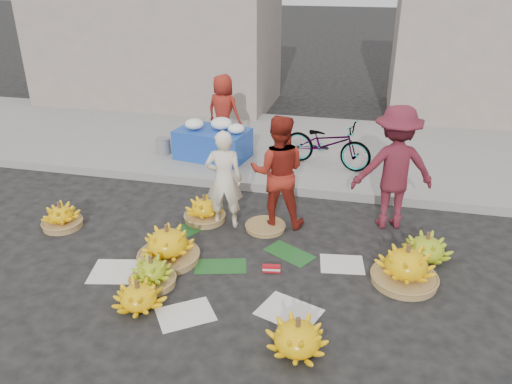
% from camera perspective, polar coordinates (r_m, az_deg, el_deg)
% --- Properties ---
extents(ground, '(80.00, 80.00, 0.00)m').
position_cam_1_polar(ground, '(6.56, -2.71, -7.66)').
color(ground, black).
rests_on(ground, ground).
extents(curb, '(40.00, 0.25, 0.15)m').
position_cam_1_polar(curb, '(8.40, 1.31, 0.67)').
color(curb, gray).
rests_on(curb, ground).
extents(sidewalk, '(40.00, 4.00, 0.12)m').
position_cam_1_polar(sidewalk, '(10.33, 3.73, 5.26)').
color(sidewalk, gray).
rests_on(sidewalk, ground).
extents(building_left, '(6.00, 3.00, 4.00)m').
position_cam_1_polar(building_left, '(13.77, -11.32, 18.12)').
color(building_left, gray).
rests_on(building_left, sidewalk).
extents(building_right, '(5.00, 3.00, 5.00)m').
position_cam_1_polar(building_right, '(13.37, 27.25, 17.97)').
color(building_right, gray).
rests_on(building_right, sidewalk).
extents(newspaper_scatter, '(3.20, 1.80, 0.00)m').
position_cam_1_polar(newspaper_scatter, '(5.93, -4.83, -11.68)').
color(newspaper_scatter, silver).
rests_on(newspaper_scatter, ground).
extents(banana_leaves, '(2.00, 1.00, 0.00)m').
position_cam_1_polar(banana_leaves, '(6.74, -3.07, -6.63)').
color(banana_leaves, '#17461C').
rests_on(banana_leaves, ground).
extents(banana_bunch_0, '(0.78, 0.78, 0.52)m').
position_cam_1_polar(banana_bunch_0, '(6.51, -10.05, -5.94)').
color(banana_bunch_0, olive).
rests_on(banana_bunch_0, ground).
extents(banana_bunch_1, '(0.58, 0.58, 0.39)m').
position_cam_1_polar(banana_bunch_1, '(6.12, -11.81, -9.06)').
color(banana_bunch_1, olive).
rests_on(banana_bunch_1, ground).
extents(banana_bunch_2, '(0.72, 0.72, 0.36)m').
position_cam_1_polar(banana_bunch_2, '(5.79, -13.31, -11.47)').
color(banana_bunch_2, yellow).
rests_on(banana_bunch_2, ground).
extents(banana_bunch_3, '(0.73, 0.73, 0.40)m').
position_cam_1_polar(banana_bunch_3, '(5.11, 4.77, -16.13)').
color(banana_bunch_3, yellow).
rests_on(banana_bunch_3, ground).
extents(banana_bunch_4, '(0.90, 0.90, 0.52)m').
position_cam_1_polar(banana_bunch_4, '(6.26, 16.76, -8.09)').
color(banana_bunch_4, olive).
rests_on(banana_bunch_4, ground).
extents(banana_bunch_5, '(0.71, 0.71, 0.39)m').
position_cam_1_polar(banana_bunch_5, '(6.83, 18.90, -6.00)').
color(banana_bunch_5, '#7C9F16').
rests_on(banana_bunch_5, ground).
extents(banana_bunch_6, '(0.56, 0.56, 0.40)m').
position_cam_1_polar(banana_bunch_6, '(7.75, -21.36, -2.65)').
color(banana_bunch_6, olive).
rests_on(banana_bunch_6, ground).
extents(banana_bunch_7, '(0.60, 0.60, 0.42)m').
position_cam_1_polar(banana_bunch_7, '(7.43, -5.91, -2.03)').
color(banana_bunch_7, olive).
rests_on(banana_bunch_7, ground).
extents(basket_spare, '(0.65, 0.65, 0.06)m').
position_cam_1_polar(basket_spare, '(7.22, 1.08, -4.02)').
color(basket_spare, olive).
rests_on(basket_spare, ground).
extents(incense_stack, '(0.23, 0.11, 0.09)m').
position_cam_1_polar(incense_stack, '(6.27, 1.78, -8.74)').
color(incense_stack, '#B1121B').
rests_on(incense_stack, ground).
extents(vendor_cream, '(0.59, 0.44, 1.45)m').
position_cam_1_polar(vendor_cream, '(7.04, -3.67, 1.42)').
color(vendor_cream, '#EEE1C8').
rests_on(vendor_cream, ground).
extents(vendor_red, '(0.87, 0.72, 1.65)m').
position_cam_1_polar(vendor_red, '(7.03, 2.54, 2.30)').
color(vendor_red, maroon).
rests_on(vendor_red, ground).
extents(man_striped, '(1.29, 0.93, 1.79)m').
position_cam_1_polar(man_striped, '(7.24, 15.52, 2.65)').
color(man_striped, maroon).
rests_on(man_striped, ground).
extents(flower_table, '(1.43, 1.03, 0.76)m').
position_cam_1_polar(flower_table, '(9.46, -4.92, 5.76)').
color(flower_table, '#183D9E').
rests_on(flower_table, sidewalk).
extents(grey_bucket, '(0.28, 0.28, 0.31)m').
position_cam_1_polar(grey_bucket, '(9.84, -10.54, 5.21)').
color(grey_bucket, slate).
rests_on(grey_bucket, sidewalk).
extents(flower_vendor, '(0.80, 0.62, 1.45)m').
position_cam_1_polar(flower_vendor, '(9.93, -3.75, 9.19)').
color(flower_vendor, maroon).
rests_on(flower_vendor, sidewalk).
extents(bicycle, '(0.98, 1.73, 0.86)m').
position_cam_1_polar(bicycle, '(9.08, 8.14, 5.54)').
color(bicycle, gray).
rests_on(bicycle, sidewalk).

